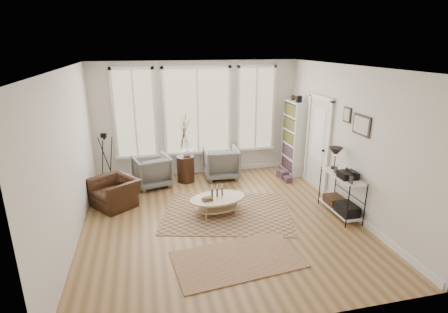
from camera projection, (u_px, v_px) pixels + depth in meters
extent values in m
plane|color=#9D7548|center=(221.00, 220.00, 6.83)|extent=(5.50, 5.50, 0.00)
plane|color=white|center=(220.00, 67.00, 5.93)|extent=(5.50, 5.50, 0.00)
cube|color=silver|center=(198.00, 119.00, 8.93)|extent=(5.20, 0.04, 2.90)
cube|color=silver|center=(275.00, 219.00, 3.83)|extent=(5.20, 0.04, 2.90)
cube|color=silver|center=(69.00, 159.00, 5.82)|extent=(0.04, 5.50, 2.90)
cube|color=silver|center=(348.00, 140.00, 6.94)|extent=(0.04, 5.50, 2.90)
cube|color=white|center=(199.00, 170.00, 9.35)|extent=(5.10, 0.04, 0.12)
cube|color=white|center=(340.00, 204.00, 7.36)|extent=(0.03, 5.40, 0.12)
cube|color=tan|center=(197.00, 111.00, 8.85)|extent=(1.60, 0.03, 2.10)
cube|color=tan|center=(135.00, 114.00, 8.52)|extent=(0.90, 0.03, 2.10)
cube|color=tan|center=(256.00, 109.00, 9.18)|extent=(0.90, 0.03, 2.10)
cube|color=white|center=(198.00, 111.00, 8.83)|extent=(1.74, 0.06, 2.24)
cube|color=white|center=(135.00, 114.00, 8.50)|extent=(1.04, 0.06, 2.24)
cube|color=white|center=(256.00, 109.00, 9.16)|extent=(1.04, 0.06, 2.24)
cube|color=white|center=(199.00, 152.00, 9.14)|extent=(4.10, 0.12, 0.06)
cube|color=silver|center=(318.00, 144.00, 8.12)|extent=(0.04, 0.88, 2.10)
cube|color=white|center=(318.00, 134.00, 8.04)|extent=(0.01, 0.55, 1.20)
cube|color=white|center=(328.00, 150.00, 7.66)|extent=(0.06, 0.08, 2.18)
cube|color=white|center=(308.00, 139.00, 8.57)|extent=(0.06, 0.08, 2.18)
cube|color=white|center=(321.00, 97.00, 7.78)|extent=(0.06, 1.06, 0.08)
sphere|color=black|center=(323.00, 151.00, 7.82)|extent=(0.06, 0.06, 0.06)
cube|color=white|center=(300.00, 141.00, 8.74)|extent=(0.30, 0.03, 1.90)
cube|color=white|center=(287.00, 134.00, 9.50)|extent=(0.30, 0.03, 1.90)
cube|color=white|center=(298.00, 137.00, 9.15)|extent=(0.02, 0.85, 1.90)
cube|color=white|center=(293.00, 137.00, 9.12)|extent=(0.30, 0.81, 1.90)
cube|color=brown|center=(293.00, 137.00, 9.12)|extent=(0.24, 0.75, 1.76)
cube|color=black|center=(299.00, 99.00, 8.61)|extent=(0.12, 0.10, 0.16)
sphere|color=#331D10|center=(293.00, 97.00, 8.94)|extent=(0.14, 0.14, 0.14)
cube|color=white|center=(339.00, 209.00, 7.02)|extent=(0.37, 1.07, 0.03)
cube|color=white|center=(343.00, 176.00, 6.81)|extent=(0.37, 1.07, 0.02)
cylinder|color=black|center=(348.00, 207.00, 6.40)|extent=(0.02, 0.02, 0.85)
cylinder|color=black|center=(365.00, 205.00, 6.47)|extent=(0.02, 0.02, 0.85)
cylinder|color=black|center=(320.00, 186.00, 7.38)|extent=(0.02, 0.02, 0.85)
cylinder|color=black|center=(335.00, 184.00, 7.46)|extent=(0.02, 0.02, 0.85)
cylinder|color=black|center=(334.00, 168.00, 7.11)|extent=(0.14, 0.14, 0.02)
cylinder|color=black|center=(335.00, 161.00, 7.07)|extent=(0.02, 0.02, 0.30)
cone|color=black|center=(336.00, 152.00, 7.01)|extent=(0.28, 0.28, 0.18)
cube|color=black|center=(348.00, 175.00, 6.64)|extent=(0.32, 0.30, 0.13)
cube|color=black|center=(347.00, 209.00, 6.76)|extent=(0.32, 0.45, 0.20)
cube|color=#331D10|center=(334.00, 200.00, 7.20)|extent=(0.32, 0.40, 0.16)
cube|color=black|center=(351.00, 180.00, 6.37)|extent=(0.02, 0.10, 0.14)
cube|color=black|center=(336.00, 170.00, 6.87)|extent=(0.02, 0.10, 0.12)
cube|color=black|center=(362.00, 125.00, 6.44)|extent=(0.03, 0.52, 0.38)
cube|color=silver|center=(361.00, 125.00, 6.44)|extent=(0.01, 0.44, 0.30)
cube|color=black|center=(347.00, 115.00, 6.87)|extent=(0.03, 0.24, 0.30)
cube|color=silver|center=(347.00, 115.00, 6.87)|extent=(0.01, 0.18, 0.24)
cube|color=brown|center=(227.00, 212.00, 7.12)|extent=(2.93, 2.47, 0.01)
cube|color=brown|center=(237.00, 259.00, 5.55)|extent=(2.11, 1.33, 0.01)
ellipsoid|color=tan|center=(218.00, 206.00, 7.03)|extent=(1.06, 0.77, 0.03)
ellipsoid|color=tan|center=(218.00, 198.00, 6.97)|extent=(1.24, 0.90, 0.04)
cylinder|color=tan|center=(204.00, 212.00, 6.79)|extent=(0.03, 0.03, 0.32)
cylinder|color=tan|center=(235.00, 209.00, 6.93)|extent=(0.03, 0.03, 0.32)
cylinder|color=tan|center=(201.00, 204.00, 7.13)|extent=(0.03, 0.03, 0.32)
cylinder|color=tan|center=(231.00, 201.00, 7.26)|extent=(0.03, 0.03, 0.32)
cylinder|color=black|center=(212.00, 193.00, 6.96)|extent=(0.03, 0.03, 0.16)
cylinder|color=black|center=(217.00, 193.00, 6.98)|extent=(0.03, 0.03, 0.16)
cylinder|color=black|center=(222.00, 192.00, 7.01)|extent=(0.03, 0.03, 0.16)
cube|color=#284321|center=(208.00, 199.00, 6.84)|extent=(0.20, 0.14, 0.05)
imported|color=slate|center=(152.00, 171.00, 8.36)|extent=(0.99, 1.00, 0.75)
imported|color=slate|center=(221.00, 163.00, 8.90)|extent=(0.88, 0.90, 0.79)
cylinder|color=#331D10|center=(186.00, 169.00, 8.66)|extent=(0.43, 0.43, 0.65)
imported|color=silver|center=(187.00, 151.00, 8.56)|extent=(0.25, 0.25, 0.26)
imported|color=#331D10|center=(115.00, 192.00, 7.36)|extent=(1.21, 1.19, 0.60)
cylinder|color=black|center=(104.00, 138.00, 7.93)|extent=(0.06, 0.06, 0.06)
cube|color=black|center=(104.00, 135.00, 7.91)|extent=(0.15, 0.11, 0.09)
cylinder|color=black|center=(103.00, 136.00, 7.84)|extent=(0.06, 0.08, 0.06)
cube|color=brown|center=(283.00, 174.00, 8.99)|extent=(0.27, 0.31, 0.18)
cube|color=brown|center=(288.00, 179.00, 8.68)|extent=(0.18, 0.22, 0.13)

